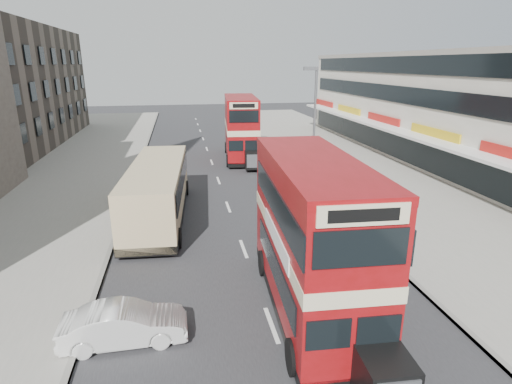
{
  "coord_description": "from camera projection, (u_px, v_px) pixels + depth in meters",
  "views": [
    {
      "loc": [
        -2.68,
        -9.48,
        8.34
      ],
      "look_at": [
        0.45,
        7.21,
        3.02
      ],
      "focal_mm": 28.91,
      "sensor_mm": 36.0,
      "label": 1
    }
  ],
  "objects": [
    {
      "name": "pedestrian_near",
      "position": [
        371.0,
        188.0,
        25.21
      ],
      "size": [
        0.76,
        0.63,
        1.77
      ],
      "primitive_type": "imported",
      "rotation": [
        0.0,
        0.0,
        3.48
      ],
      "color": "gray",
      "rests_on": "pavement_right"
    },
    {
      "name": "coach",
      "position": [
        158.0,
        189.0,
        22.74
      ],
      "size": [
        3.46,
        10.94,
        2.86
      ],
      "rotation": [
        0.0,
        0.0,
        -0.07
      ],
      "color": "black",
      "rests_on": "ground"
    },
    {
      "name": "pavement_right",
      "position": [
        369.0,
        172.0,
        32.7
      ],
      "size": [
        12.0,
        90.0,
        0.15
      ],
      "primitive_type": "cube",
      "color": "gray",
      "rests_on": "ground"
    },
    {
      "name": "pavement_left",
      "position": [
        45.0,
        188.0,
        28.48
      ],
      "size": [
        12.0,
        90.0,
        0.15
      ],
      "primitive_type": "cube",
      "color": "gray",
      "rests_on": "ground"
    },
    {
      "name": "bus_second",
      "position": [
        241.0,
        128.0,
        36.81
      ],
      "size": [
        3.44,
        9.91,
        5.35
      ],
      "rotation": [
        0.0,
        0.0,
        3.05
      ],
      "color": "black",
      "rests_on": "ground"
    },
    {
      "name": "car_left_front",
      "position": [
        124.0,
        324.0,
        12.72
      ],
      "size": [
        3.82,
        1.38,
        1.25
      ],
      "primitive_type": "imported",
      "rotation": [
        0.0,
        0.0,
        1.58
      ],
      "color": "white",
      "rests_on": "ground"
    },
    {
      "name": "street_lamp",
      "position": [
        314.0,
        117.0,
        28.45
      ],
      "size": [
        1.0,
        0.2,
        8.12
      ],
      "color": "slate",
      "rests_on": "ground"
    },
    {
      "name": "car_right_b",
      "position": [
        278.0,
        160.0,
        34.55
      ],
      "size": [
        4.4,
        2.47,
        1.16
      ],
      "primitive_type": "imported",
      "rotation": [
        0.0,
        0.0,
        -1.7
      ],
      "color": "#C65013",
      "rests_on": "ground"
    },
    {
      "name": "kerb_right",
      "position": [
        298.0,
        176.0,
        31.66
      ],
      "size": [
        0.2,
        90.0,
        0.16
      ],
      "primitive_type": "cube",
      "color": "gray",
      "rests_on": "ground"
    },
    {
      "name": "road_surface",
      "position": [
        218.0,
        180.0,
        30.61
      ],
      "size": [
        12.0,
        90.0,
        0.01
      ],
      "primitive_type": "cube",
      "color": "#28282B",
      "rests_on": "ground"
    },
    {
      "name": "kerb_left",
      "position": [
        134.0,
        184.0,
        29.52
      ],
      "size": [
        0.2,
        90.0,
        0.16
      ],
      "primitive_type": "cube",
      "color": "gray",
      "rests_on": "ground"
    },
    {
      "name": "ground",
      "position": [
        287.0,
        366.0,
        11.85
      ],
      "size": [
        160.0,
        160.0,
        0.0
      ],
      "primitive_type": "plane",
      "color": "#28282B",
      "rests_on": "ground"
    },
    {
      "name": "car_right_a",
      "position": [
        313.0,
        188.0,
        26.26
      ],
      "size": [
        4.93,
        2.19,
        1.4
      ],
      "primitive_type": "imported",
      "rotation": [
        0.0,
        0.0,
        -1.52
      ],
      "color": "maroon",
      "rests_on": "ground"
    },
    {
      "name": "commercial_row",
      "position": [
        451.0,
        109.0,
        34.59
      ],
      "size": [
        9.9,
        46.2,
        9.3
      ],
      "color": "beige",
      "rests_on": "ground"
    },
    {
      "name": "cyclist",
      "position": [
        265.0,
        166.0,
        32.34
      ],
      "size": [
        0.7,
        1.87,
        1.89
      ],
      "rotation": [
        0.0,
        0.0,
        0.03
      ],
      "color": "gray",
      "rests_on": "ground"
    },
    {
      "name": "bus_main",
      "position": [
        313.0,
        237.0,
        13.82
      ],
      "size": [
        3.08,
        9.68,
        5.27
      ],
      "rotation": [
        0.0,
        0.0,
        3.09
      ],
      "color": "black",
      "rests_on": "ground"
    }
  ]
}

